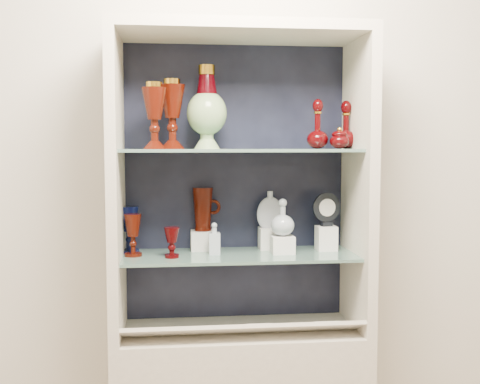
{
  "coord_description": "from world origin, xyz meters",
  "views": [
    {
      "loc": [
        -0.26,
        -0.81,
        1.49
      ],
      "look_at": [
        0.0,
        1.53,
        1.3
      ],
      "focal_mm": 45.0,
      "sensor_mm": 36.0,
      "label": 1
    }
  ],
  "objects": [
    {
      "name": "shelf_upper",
      "position": [
        0.0,
        1.55,
        1.46
      ],
      "size": [
        0.92,
        0.34,
        0.01
      ],
      "primitive_type": "cube",
      "color": "slate",
      "rests_on": "cabinet_side_left"
    },
    {
      "name": "wall_back",
      "position": [
        0.0,
        1.75,
        1.4
      ],
      "size": [
        3.5,
        0.02,
        2.8
      ],
      "primitive_type": "cube",
      "color": "beige",
      "rests_on": "ground"
    },
    {
      "name": "ruby_decanter_b",
      "position": [
        0.44,
        1.58,
        1.57
      ],
      "size": [
        0.11,
        0.11,
        0.21
      ],
      "primitive_type": null,
      "rotation": [
        0.0,
        0.0,
        -0.35
      ],
      "color": "#3C0203",
      "rests_on": "shelf_upper"
    },
    {
      "name": "cabinet_side_left",
      "position": [
        -0.48,
        1.53,
        1.32
      ],
      "size": [
        0.04,
        0.4,
        1.15
      ],
      "primitive_type": "cube",
      "color": "beige",
      "rests_on": "cabinet_base"
    },
    {
      "name": "clear_round_decanter",
      "position": [
        0.17,
        1.55,
        1.19
      ],
      "size": [
        0.1,
        0.1,
        0.14
      ],
      "primitive_type": null,
      "rotation": [
        0.0,
        0.0,
        -0.02
      ],
      "color": "#9FAEBA",
      "rests_on": "riser_clear_round_decanter"
    },
    {
      "name": "pedestal_lamp_right",
      "position": [
        -0.26,
        1.57,
        1.61
      ],
      "size": [
        0.12,
        0.12,
        0.27
      ],
      "primitive_type": null,
      "rotation": [
        0.0,
        0.0,
        0.18
      ],
      "color": "#3F1006",
      "rests_on": "shelf_upper"
    },
    {
      "name": "lidded_bowl",
      "position": [
        0.39,
        1.51,
        1.51
      ],
      "size": [
        0.09,
        0.09,
        0.09
      ],
      "primitive_type": null,
      "rotation": [
        0.0,
        0.0,
        0.16
      ],
      "color": "#3C0203",
      "rests_on": "shelf_upper"
    },
    {
      "name": "cabinet_back_panel",
      "position": [
        0.0,
        1.72,
        1.32
      ],
      "size": [
        0.98,
        0.02,
        1.15
      ],
      "primitive_type": "cube",
      "color": "black",
      "rests_on": "cabinet_base"
    },
    {
      "name": "shelf_lower",
      "position": [
        0.0,
        1.55,
        1.04
      ],
      "size": [
        0.92,
        0.34,
        0.01
      ],
      "primitive_type": "cube",
      "color": "slate",
      "rests_on": "cabinet_side_left"
    },
    {
      "name": "label_card_0",
      "position": [
        0.32,
        1.42,
        0.8
      ],
      "size": [
        0.1,
        0.06,
        0.03
      ],
      "primitive_type": "cube",
      "rotation": [
        -0.44,
        0.0,
        0.0
      ],
      "color": "white",
      "rests_on": "label_ledge"
    },
    {
      "name": "flat_flask",
      "position": [
        0.14,
        1.65,
        1.22
      ],
      "size": [
        0.12,
        0.06,
        0.16
      ],
      "primitive_type": null,
      "rotation": [
        0.0,
        0.0,
        0.11
      ],
      "color": "silver",
      "rests_on": "riser_flat_flask"
    },
    {
      "name": "riser_clear_round_decanter",
      "position": [
        0.17,
        1.55,
        1.08
      ],
      "size": [
        0.09,
        0.09,
        0.07
      ],
      "primitive_type": "cube",
      "color": "silver",
      "rests_on": "shelf_lower"
    },
    {
      "name": "ruby_pitcher",
      "position": [
        -0.14,
        1.66,
        1.22
      ],
      "size": [
        0.14,
        0.1,
        0.18
      ],
      "primitive_type": null,
      "rotation": [
        0.0,
        0.0,
        -0.08
      ],
      "color": "#3F1006",
      "rests_on": "riser_ruby_pitcher"
    },
    {
      "name": "label_ledge",
      "position": [
        0.0,
        1.42,
        0.78
      ],
      "size": [
        0.92,
        0.17,
        0.09
      ],
      "primitive_type": "cube",
      "rotation": [
        -0.44,
        0.0,
        0.0
      ],
      "color": "beige",
      "rests_on": "cabinet_base"
    },
    {
      "name": "riser_flat_flask",
      "position": [
        0.14,
        1.65,
        1.09
      ],
      "size": [
        0.09,
        0.09,
        0.09
      ],
      "primitive_type": "cube",
      "color": "silver",
      "rests_on": "shelf_lower"
    },
    {
      "name": "ruby_goblet_tall",
      "position": [
        -0.42,
        1.55,
        1.13
      ],
      "size": [
        0.07,
        0.07,
        0.17
      ],
      "primitive_type": null,
      "rotation": [
        0.0,
        0.0,
        0.04
      ],
      "color": "#3F1006",
      "rests_on": "shelf_lower"
    },
    {
      "name": "cameo_medallion",
      "position": [
        0.37,
        1.59,
        1.22
      ],
      "size": [
        0.13,
        0.07,
        0.14
      ],
      "primitive_type": null,
      "rotation": [
        0.0,
        0.0,
        0.22
      ],
      "color": "black",
      "rests_on": "riser_cameo_medallion"
    },
    {
      "name": "cobalt_goblet",
      "position": [
        -0.44,
        1.62,
        1.14
      ],
      "size": [
        0.1,
        0.1,
        0.19
      ],
      "primitive_type": null,
      "rotation": [
        0.0,
        0.0,
        0.4
      ],
      "color": "#0B1445",
      "rests_on": "shelf_lower"
    },
    {
      "name": "ruby_decanter_a",
      "position": [
        0.31,
        1.54,
        1.58
      ],
      "size": [
        0.1,
        0.1,
        0.22
      ],
      "primitive_type": null,
      "rotation": [
        0.0,
        0.0,
        0.22
      ],
      "color": "#3C0203",
      "rests_on": "shelf_upper"
    },
    {
      "name": "pedestal_lamp_left",
      "position": [
        -0.33,
        1.48,
        1.6
      ],
      "size": [
        0.12,
        0.12,
        0.25
      ],
      "primitive_type": null,
      "rotation": [
        0.0,
        0.0,
        0.34
      ],
      "color": "#3F1006",
      "rests_on": "shelf_upper"
    },
    {
      "name": "ruby_goblet_small",
      "position": [
        -0.27,
        1.5,
        1.11
      ],
      "size": [
        0.07,
        0.07,
        0.12
      ],
      "primitive_type": null,
      "rotation": [
        0.0,
        0.0,
        0.29
      ],
      "color": "#3C0203",
      "rests_on": "shelf_lower"
    },
    {
      "name": "enamel_urn",
      "position": [
        -0.13,
        1.58,
        1.63
      ],
      "size": [
        0.2,
        0.2,
        0.33
      ],
      "primitive_type": null,
      "rotation": [
        0.0,
        0.0,
        0.27
      ],
      "color": "#094E2A",
      "rests_on": "shelf_upper"
    },
    {
      "name": "cabinet_top_cap",
      "position": [
        0.0,
        1.53,
        1.92
      ],
      "size": [
        1.0,
        0.4,
        0.04
      ],
      "primitive_type": "cube",
      "color": "beige",
      "rests_on": "cabinet_side_left"
    },
    {
      "name": "label_card_1",
      "position": [
        0.06,
        1.42,
        0.8
      ],
      "size": [
        0.1,
        0.06,
        0.03
      ],
      "primitive_type": "cube",
      "rotation": [
        -0.44,
        0.0,
        0.0
      ],
      "color": "white",
      "rests_on": "label_ledge"
    },
    {
      "name": "riser_ruby_pitcher",
      "position": [
        -0.14,
        1.66,
        1.09
      ],
      "size": [
        0.1,
        0.1,
        0.08
      ],
      "primitive_type": "cube",
      "color": "silver",
      "rests_on": "shelf_lower"
    },
    {
      "name": "cabinet_side_right",
      "position": [
        0.48,
        1.53,
        1.32
      ],
      "size": [
        0.04,
        0.4,
        1.15
      ],
      "primitive_type": "cube",
      "color": "beige",
      "rests_on": "cabinet_base"
    },
    {
      "name": "riser_cameo_medallion",
      "position": [
        0.37,
        1.59,
        1.1
      ],
      "size": [
        0.08,
        0.08,
        0.1
      ],
      "primitive_type": "cube",
      "color": "silver",
      "rests_on": "shelf_lower"
    },
    {
      "name": "clear_square_bottle",
      "position": [
        -0.1,
        1.55,
        1.11
      ],
      "size": [
        0.04,
        0.04,
        0.13
      ],
      "primitive_type": null,
      "rotation": [
        0.0,
        0.0,
        0.01
      ],
      "color": "#9FAEBA",
      "rests_on": "shelf_lower"
    }
  ]
}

